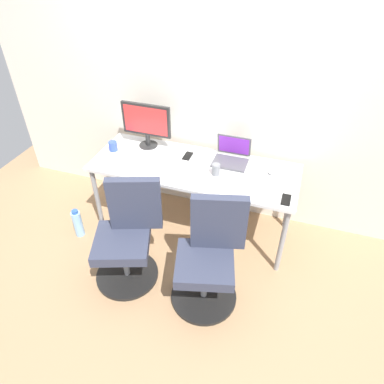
# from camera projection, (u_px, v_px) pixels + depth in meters

# --- Properties ---
(ground_plane) EXTENTS (5.28, 5.28, 0.00)m
(ground_plane) POSITION_uv_depth(u_px,v_px,m) (194.00, 226.00, 3.59)
(ground_plane) COLOR #9E7A56
(back_wall) EXTENTS (4.40, 0.04, 2.60)m
(back_wall) POSITION_uv_depth(u_px,v_px,m) (209.00, 88.00, 3.11)
(back_wall) COLOR silver
(back_wall) RESTS_ON ground
(desk) EXTENTS (1.86, 0.69, 0.73)m
(desk) POSITION_uv_depth(u_px,v_px,m) (194.00, 172.00, 3.17)
(desk) COLOR silver
(desk) RESTS_ON ground
(office_chair_left) EXTENTS (0.56, 0.56, 0.94)m
(office_chair_left) POSITION_uv_depth(u_px,v_px,m) (128.00, 237.00, 2.86)
(office_chair_left) COLOR black
(office_chair_left) RESTS_ON ground
(office_chair_right) EXTENTS (0.54, 0.54, 0.94)m
(office_chair_right) POSITION_uv_depth(u_px,v_px,m) (209.00, 258.00, 2.69)
(office_chair_right) COLOR black
(office_chair_right) RESTS_ON ground
(water_bottle_on_floor) EXTENTS (0.09, 0.09, 0.31)m
(water_bottle_on_floor) POSITION_uv_depth(u_px,v_px,m) (78.00, 223.00, 3.40)
(water_bottle_on_floor) COLOR #8CBFF2
(water_bottle_on_floor) RESTS_ON ground
(desktop_monitor) EXTENTS (0.48, 0.18, 0.43)m
(desktop_monitor) POSITION_uv_depth(u_px,v_px,m) (146.00, 122.00, 3.27)
(desktop_monitor) COLOR #262626
(desktop_monitor) RESTS_ON desk
(open_laptop) EXTENTS (0.31, 0.27, 0.22)m
(open_laptop) POSITION_uv_depth(u_px,v_px,m) (232.00, 156.00, 3.18)
(open_laptop) COLOR #4C4C51
(open_laptop) RESTS_ON desk
(keyboard_by_monitor) EXTENTS (0.34, 0.12, 0.02)m
(keyboard_by_monitor) POSITION_uv_depth(u_px,v_px,m) (124.00, 170.00, 3.07)
(keyboard_by_monitor) COLOR silver
(keyboard_by_monitor) RESTS_ON desk
(keyboard_by_laptop) EXTENTS (0.34, 0.12, 0.02)m
(keyboard_by_laptop) POSITION_uv_depth(u_px,v_px,m) (214.00, 187.00, 2.88)
(keyboard_by_laptop) COLOR silver
(keyboard_by_laptop) RESTS_ON desk
(mouse_by_monitor) EXTENTS (0.06, 0.10, 0.03)m
(mouse_by_monitor) POSITION_uv_depth(u_px,v_px,m) (271.00, 171.00, 3.05)
(mouse_by_monitor) COLOR #B7B7B7
(mouse_by_monitor) RESTS_ON desk
(mouse_by_laptop) EXTENTS (0.06, 0.10, 0.03)m
(mouse_by_laptop) POSITION_uv_depth(u_px,v_px,m) (174.00, 152.00, 3.29)
(mouse_by_laptop) COLOR silver
(mouse_by_laptop) RESTS_ON desk
(coffee_mug) EXTENTS (0.08, 0.08, 0.09)m
(coffee_mug) POSITION_uv_depth(u_px,v_px,m) (113.00, 146.00, 3.33)
(coffee_mug) COLOR blue
(coffee_mug) RESTS_ON desk
(pen_cup) EXTENTS (0.07, 0.07, 0.10)m
(pen_cup) POSITION_uv_depth(u_px,v_px,m) (216.00, 170.00, 3.00)
(pen_cup) COLOR slate
(pen_cup) RESTS_ON desk
(phone_near_laptop) EXTENTS (0.07, 0.14, 0.01)m
(phone_near_laptop) POSITION_uv_depth(u_px,v_px,m) (188.00, 156.00, 3.27)
(phone_near_laptop) COLOR black
(phone_near_laptop) RESTS_ON desk
(phone_near_monitor) EXTENTS (0.07, 0.14, 0.01)m
(phone_near_monitor) POSITION_uv_depth(u_px,v_px,m) (286.00, 200.00, 2.75)
(phone_near_monitor) COLOR black
(phone_near_monitor) RESTS_ON desk
(paper_pile) EXTENTS (0.21, 0.30, 0.01)m
(paper_pile) POSITION_uv_depth(u_px,v_px,m) (182.00, 170.00, 3.08)
(paper_pile) COLOR white
(paper_pile) RESTS_ON desk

